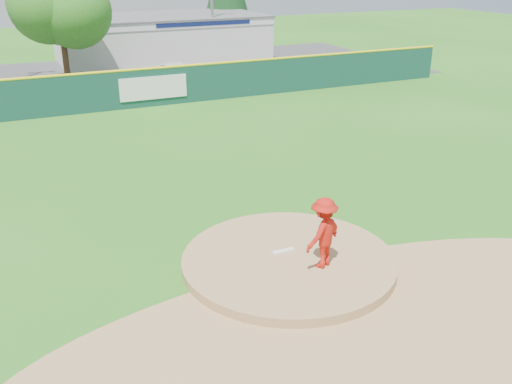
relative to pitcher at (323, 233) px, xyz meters
name	(u,v)px	position (x,y,z in m)	size (l,w,h in m)	color
ground	(288,265)	(-0.55, 0.74, -1.16)	(120.00, 120.00, 0.00)	#286B19
pitchers_mound	(288,265)	(-0.55, 0.74, -1.16)	(5.50, 5.50, 0.50)	#9E774C
pitching_rubber	(283,251)	(-0.55, 1.04, -0.89)	(0.60, 0.15, 0.04)	white
infield_dirt_arc	(354,329)	(-0.55, -2.26, -1.15)	(15.40, 15.40, 0.01)	#9E774C
parking_lot	(96,78)	(-0.55, 27.74, -1.15)	(44.00, 16.00, 0.02)	#38383A
pitcher	(323,233)	(0.00, 0.00, 0.00)	(1.17, 0.67, 1.81)	red
van	(181,73)	(3.96, 23.57, -0.46)	(2.24, 4.86, 1.35)	white
pool_building_grp	(162,38)	(5.45, 32.73, 0.51)	(15.20, 8.20, 3.31)	silver
fence_banners	(50,97)	(-4.30, 18.66, -0.16)	(13.96, 0.04, 1.20)	maroon
outfield_fence	(126,88)	(-0.55, 18.74, -0.07)	(40.00, 0.14, 2.07)	#123D35
deciduous_tree	(59,9)	(-2.55, 25.74, 3.40)	(5.60, 5.60, 7.36)	#382314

